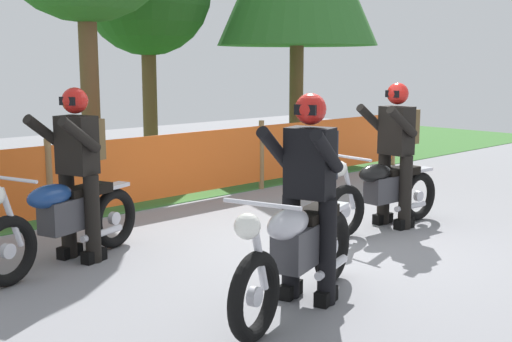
{
  "coord_description": "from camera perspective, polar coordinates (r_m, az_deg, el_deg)",
  "views": [
    {
      "loc": [
        -5.14,
        -4.49,
        1.94
      ],
      "look_at": [
        -0.9,
        0.01,
        0.9
      ],
      "focal_mm": 46.15,
      "sensor_mm": 36.0,
      "label": 1
    }
  ],
  "objects": [
    {
      "name": "rider_trailing",
      "position": [
        6.58,
        -15.15,
        0.57
      ],
      "size": [
        0.76,
        0.66,
        1.69
      ],
      "rotation": [
        0.0,
        0.0,
        -2.83
      ],
      "color": "black",
      "rests_on": "ground"
    },
    {
      "name": "barrier_fence",
      "position": [
        8.92,
        -7.52,
        0.43
      ],
      "size": [
        10.39,
        0.08,
        1.05
      ],
      "color": "olive",
      "rests_on": "ground"
    },
    {
      "name": "motorcycle_third",
      "position": [
        5.18,
        3.63,
        -6.92
      ],
      "size": [
        1.99,
        0.85,
        0.97
      ],
      "rotation": [
        0.0,
        0.0,
        -2.83
      ],
      "color": "black",
      "rests_on": "ground"
    },
    {
      "name": "motorcycle_lead",
      "position": [
        7.76,
        10.98,
        -1.78
      ],
      "size": [
        1.92,
        0.56,
        0.91
      ],
      "rotation": [
        0.0,
        0.0,
        -3.21
      ],
      "color": "black",
      "rests_on": "ground"
    },
    {
      "name": "ground",
      "position": [
        7.09,
        5.39,
        -6.46
      ],
      "size": [
        24.0,
        24.0,
        0.02
      ],
      "primitive_type": "cube",
      "color": "gray"
    },
    {
      "name": "rider_third",
      "position": [
        5.26,
        4.7,
        -1.3
      ],
      "size": [
        0.77,
        0.66,
        1.69
      ],
      "rotation": [
        0.0,
        0.0,
        -2.83
      ],
      "color": "black",
      "rests_on": "ground"
    },
    {
      "name": "motorcycle_trailing",
      "position": [
        6.52,
        -16.28,
        -3.98
      ],
      "size": [
        1.94,
        0.82,
        0.95
      ],
      "rotation": [
        0.0,
        0.0,
        -2.83
      ],
      "color": "black",
      "rests_on": "ground"
    },
    {
      "name": "grass_verge",
      "position": [
        11.44,
        -15.96,
        -0.58
      ],
      "size": [
        24.0,
        5.77,
        0.01
      ],
      "primitive_type": "cube",
      "color": "#386B2D",
      "rests_on": "ground"
    },
    {
      "name": "rider_lead",
      "position": [
        7.84,
        12.07,
        2.09
      ],
      "size": [
        0.7,
        0.57,
        1.69
      ],
      "rotation": [
        0.0,
        0.0,
        -3.21
      ],
      "color": "black",
      "rests_on": "ground"
    }
  ]
}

